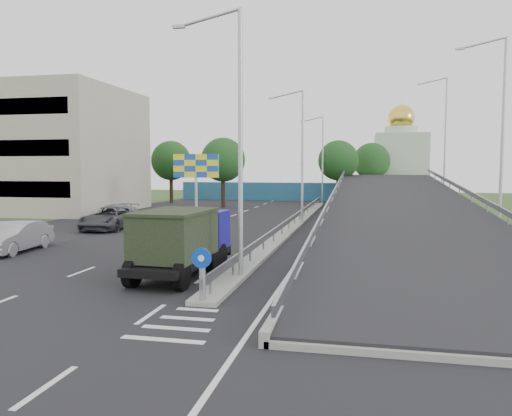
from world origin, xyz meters
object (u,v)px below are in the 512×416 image
(lamp_post_near, at_px, (235,129))
(parked_car_d, at_px, (113,214))
(billboard, at_px, (196,169))
(lamp_post_mid, at_px, (300,149))
(lamp_post_far, at_px, (321,155))
(sign_bollard, at_px, (202,274))
(church, at_px, (400,161))
(dump_truck, at_px, (182,239))
(parked_car_b, at_px, (15,237))
(parked_car_c, at_px, (109,218))

(lamp_post_near, relative_size, parked_car_d, 2.01)
(billboard, bearing_deg, parked_car_d, -136.38)
(lamp_post_near, bearing_deg, lamp_post_mid, 90.00)
(lamp_post_mid, relative_size, lamp_post_far, 1.00)
(lamp_post_near, height_order, billboard, lamp_post_near)
(billboard, xyz_separation_m, parked_car_d, (-5.15, -4.91, -3.46))
(sign_bollard, relative_size, church, 0.12)
(billboard, bearing_deg, sign_bollard, -70.79)
(sign_bollard, xyz_separation_m, billboard, (-9.00, 25.83, 3.15))
(billboard, distance_m, dump_truck, 22.85)
(lamp_post_mid, bearing_deg, parked_car_b, -128.03)
(sign_bollard, distance_m, lamp_post_mid, 24.30)
(lamp_post_near, xyz_separation_m, parked_car_d, (-14.26, 17.09, -5.08))
(lamp_post_mid, height_order, billboard, lamp_post_mid)
(sign_bollard, relative_size, billboard, 0.30)
(sign_bollard, bearing_deg, billboard, 109.21)
(lamp_post_far, bearing_deg, parked_car_d, -121.90)
(parked_car_c, bearing_deg, dump_truck, -56.89)
(lamp_post_far, distance_m, billboard, 20.24)
(lamp_post_near, bearing_deg, lamp_post_far, 90.00)
(church, distance_m, parked_car_b, 55.24)
(sign_bollard, relative_size, dump_truck, 0.27)
(parked_car_c, distance_m, parked_car_d, 3.96)
(lamp_post_near, bearing_deg, sign_bollard, -91.64)
(parked_car_c, relative_size, parked_car_d, 1.14)
(lamp_post_near, distance_m, parked_car_b, 14.15)
(parked_car_b, xyz_separation_m, parked_car_c, (0.03, 9.68, -0.00))
(lamp_post_mid, bearing_deg, billboard, 167.62)
(billboard, height_order, dump_truck, billboard)
(lamp_post_far, distance_m, church, 17.15)
(lamp_post_near, xyz_separation_m, church, (9.89, 54.00, -0.50))
(church, bearing_deg, parked_car_b, -114.20)
(parked_car_b, bearing_deg, lamp_post_far, 65.99)
(dump_truck, bearing_deg, billboard, 109.96)
(lamp_post_mid, bearing_deg, church, 73.78)
(parked_car_b, bearing_deg, lamp_post_near, -21.31)
(lamp_post_mid, relative_size, church, 0.73)
(lamp_post_mid, relative_size, billboard, 1.83)
(church, xyz_separation_m, parked_car_d, (-24.15, -36.91, -4.58))
(dump_truck, height_order, parked_car_b, dump_truck)
(parked_car_b, xyz_separation_m, parked_car_d, (-1.58, 13.30, -0.07))
(lamp_post_near, height_order, lamp_post_far, same)
(lamp_post_far, xyz_separation_m, parked_car_c, (-12.66, -26.53, -5.02))
(lamp_post_far, height_order, billboard, lamp_post_far)
(dump_truck, bearing_deg, parked_car_d, 128.06)
(church, bearing_deg, sign_bollard, -99.81)
(lamp_post_mid, height_order, church, church)
(sign_bollard, distance_m, parked_car_c, 21.37)
(sign_bollard, relative_size, parked_car_c, 0.29)
(sign_bollard, xyz_separation_m, parked_car_d, (-14.15, 20.91, -0.31))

